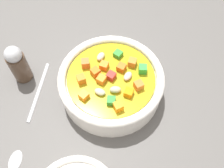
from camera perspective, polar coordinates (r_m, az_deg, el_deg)
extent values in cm
cube|color=#565451|center=(52.61, 0.00, -2.11)|extent=(140.00, 140.00, 2.00)
cylinder|color=white|center=(49.73, 0.00, -0.27)|extent=(19.24, 19.24, 4.63)
torus|color=white|center=(47.37, 0.00, 1.43)|extent=(19.60, 19.60, 1.51)
cylinder|color=#AF9D1A|center=(47.58, 0.00, 1.27)|extent=(16.26, 16.26, 0.40)
cube|color=orange|center=(48.16, -1.55, 4.06)|extent=(1.83, 1.83, 1.25)
cube|color=orange|center=(48.51, -5.67, 4.55)|extent=(1.60, 1.60, 1.53)
ellipsoid|color=beige|center=(45.44, 0.94, -1.24)|extent=(1.30, 2.01, 1.20)
cube|color=orange|center=(45.99, 6.07, -0.27)|extent=(1.91, 1.91, 1.45)
cube|color=red|center=(47.09, 0.44, 2.15)|extent=(1.98, 1.98, 1.23)
cube|color=orange|center=(47.31, -3.46, 2.64)|extent=(2.01, 2.01, 1.45)
cube|color=green|center=(47.88, 6.95, 3.27)|extent=(1.51, 1.51, 1.53)
cube|color=orange|center=(48.61, 4.67, 4.75)|extent=(1.81, 1.81, 1.43)
ellipsoid|color=beige|center=(49.57, -2.30, 6.05)|extent=(2.37, 2.08, 1.00)
ellipsoid|color=beige|center=(45.35, -2.46, -1.74)|extent=(1.95, 2.34, 1.03)
cube|color=orange|center=(46.49, -2.13, 1.02)|extent=(1.97, 1.97, 1.30)
cube|color=orange|center=(45.09, -5.99, -2.54)|extent=(2.02, 2.02, 1.23)
cube|color=orange|center=(46.68, -6.58, 1.08)|extent=(1.85, 1.85, 1.50)
cube|color=green|center=(49.88, 1.52, 6.58)|extent=(2.00, 2.00, 1.03)
cube|color=#2F8631|center=(44.41, -0.09, -3.68)|extent=(1.57, 1.57, 1.16)
cube|color=orange|center=(45.22, 3.88, -1.90)|extent=(1.86, 1.86, 1.23)
ellipsoid|color=beige|center=(47.24, 3.67, 1.97)|extent=(2.38, 2.13, 0.97)
cube|color=orange|center=(47.95, 2.28, 3.65)|extent=(1.94, 1.94, 1.23)
cube|color=orange|center=(43.76, 1.60, -4.93)|extent=(1.90, 1.90, 1.49)
cylinder|color=silver|center=(53.33, -15.69, -1.48)|extent=(13.31, 2.77, 0.72)
ellipsoid|color=silver|center=(49.01, -20.37, -15.37)|extent=(3.98, 2.77, 0.82)
cylinder|color=#4C3828|center=(53.90, -19.41, 3.49)|extent=(3.56, 3.56, 6.51)
sphere|color=silver|center=(50.82, -20.72, 6.07)|extent=(3.21, 3.21, 3.21)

